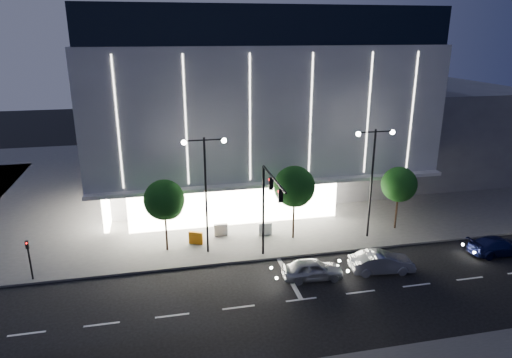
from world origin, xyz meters
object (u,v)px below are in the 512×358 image
at_px(tree_mid, 295,189).
at_px(car_lead, 313,269).
at_px(ped_signal_far, 29,256).
at_px(tree_right, 399,186).
at_px(car_second, 381,262).
at_px(traffic_mast, 268,199).
at_px(tree_left, 165,202).
at_px(barrier_b, 221,230).
at_px(car_third, 498,246).
at_px(street_lamp_east, 373,168).
at_px(street_lamp_west, 205,179).
at_px(barrier_d, 265,229).
at_px(barrier_a, 196,238).

bearing_deg(tree_mid, car_lead, -94.69).
bearing_deg(ped_signal_far, tree_right, 5.14).
relative_size(car_lead, car_second, 0.93).
distance_m(traffic_mast, tree_mid, 4.82).
distance_m(traffic_mast, tree_left, 7.95).
bearing_deg(tree_right, barrier_b, 173.68).
relative_size(car_lead, car_third, 0.91).
bearing_deg(tree_right, car_third, -47.01).
bearing_deg(car_third, traffic_mast, 83.33).
bearing_deg(tree_left, car_second, -23.74).
bearing_deg(traffic_mast, street_lamp_east, 16.48).
height_order(traffic_mast, tree_right, traffic_mast).
height_order(tree_left, car_second, tree_left).
xyz_separation_m(ped_signal_far, barrier_b, (13.36, 4.15, -1.24)).
distance_m(street_lamp_west, tree_left, 3.69).
height_order(street_lamp_east, car_third, street_lamp_east).
relative_size(traffic_mast, barrier_d, 6.43).
bearing_deg(tree_right, traffic_mast, -162.98).
xyz_separation_m(street_lamp_west, tree_right, (16.03, 1.02, -2.07)).
distance_m(ped_signal_far, tree_right, 28.21).
distance_m(street_lamp_east, tree_mid, 6.27).
distance_m(street_lamp_west, street_lamp_east, 13.00).
xyz_separation_m(traffic_mast, barrier_d, (0.93, 4.75, -4.38)).
distance_m(tree_mid, car_third, 15.88).
relative_size(tree_left, car_third, 1.25).
relative_size(tree_left, tree_right, 1.04).
xyz_separation_m(car_lead, barrier_d, (-1.58, 7.29, -0.06)).
bearing_deg(street_lamp_east, tree_mid, 170.31).
bearing_deg(car_second, barrier_d, 46.97).
distance_m(street_lamp_east, tree_right, 3.81).
distance_m(tree_mid, car_lead, 7.22).
bearing_deg(barrier_b, tree_right, -6.99).
bearing_deg(tree_right, street_lamp_west, -176.36).
bearing_deg(street_lamp_east, tree_left, 176.35).
xyz_separation_m(traffic_mast, car_third, (17.37, -2.05, -4.36)).
relative_size(street_lamp_east, barrier_b, 8.18).
distance_m(street_lamp_west, car_second, 13.71).
relative_size(ped_signal_far, barrier_a, 2.73).
xyz_separation_m(street_lamp_west, barrier_d, (4.93, 2.09, -5.31)).
bearing_deg(tree_left, street_lamp_east, -3.65).
xyz_separation_m(tree_right, car_second, (-4.53, -6.37, -3.15)).
xyz_separation_m(ped_signal_far, barrier_d, (16.93, 3.59, -1.24)).
xyz_separation_m(car_third, barrier_b, (-20.02, 7.36, -0.01)).
height_order(tree_right, barrier_d, tree_right).
bearing_deg(street_lamp_east, tree_right, 18.63).
xyz_separation_m(traffic_mast, tree_right, (12.03, 3.68, -1.14)).
relative_size(traffic_mast, street_lamp_east, 0.79).
distance_m(tree_mid, barrier_a, 8.64).
bearing_deg(street_lamp_west, barrier_a, 116.51).
distance_m(ped_signal_far, barrier_d, 17.35).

